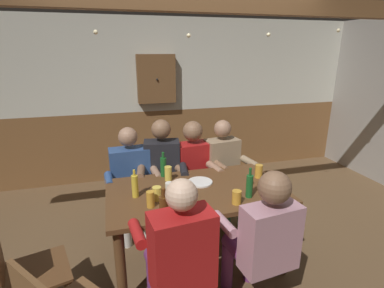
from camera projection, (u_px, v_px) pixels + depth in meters
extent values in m
plane|color=brown|center=(201.00, 272.00, 2.74)|extent=(7.71, 7.71, 0.00)
cube|color=beige|center=(154.00, 65.00, 4.43)|extent=(6.43, 0.12, 1.36)
cube|color=brown|center=(157.00, 143.00, 4.79)|extent=(6.43, 0.12, 1.06)
cube|color=brown|center=(187.00, 2.00, 2.48)|extent=(5.79, 0.14, 0.16)
cube|color=brown|center=(196.00, 192.00, 2.68)|extent=(1.58, 0.91, 0.04)
cylinder|color=brown|center=(121.00, 269.00, 2.27)|extent=(0.08, 0.08, 0.72)
cylinder|color=brown|center=(285.00, 239.00, 2.64)|extent=(0.08, 0.08, 0.72)
cylinder|color=brown|center=(117.00, 218.00, 2.96)|extent=(0.08, 0.08, 0.72)
cylinder|color=brown|center=(248.00, 200.00, 3.32)|extent=(0.08, 0.08, 0.72)
cube|color=#2D4C84|center=(130.00, 170.00, 3.25)|extent=(0.43, 0.24, 0.49)
sphere|color=#9E755B|center=(128.00, 137.00, 3.13)|extent=(0.20, 0.20, 0.20)
cylinder|color=silver|center=(144.00, 193.00, 3.22)|extent=(0.15, 0.40, 0.13)
cylinder|color=silver|center=(122.00, 196.00, 3.15)|extent=(0.15, 0.40, 0.13)
cylinder|color=silver|center=(148.00, 224.00, 3.13)|extent=(0.10, 0.10, 0.42)
cylinder|color=silver|center=(126.00, 228.00, 3.06)|extent=(0.10, 0.10, 0.42)
cylinder|color=#9E755B|center=(156.00, 174.00, 3.09)|extent=(0.09, 0.28, 0.08)
cylinder|color=#2D4C84|center=(109.00, 180.00, 2.94)|extent=(0.09, 0.28, 0.08)
cube|color=black|center=(162.00, 165.00, 3.33)|extent=(0.42, 0.30, 0.55)
sphere|color=brown|center=(161.00, 129.00, 3.21)|extent=(0.21, 0.21, 0.21)
cylinder|color=black|center=(173.00, 191.00, 3.27)|extent=(0.20, 0.44, 0.13)
cylinder|color=black|center=(153.00, 192.00, 3.25)|extent=(0.20, 0.44, 0.13)
cylinder|color=black|center=(174.00, 223.00, 3.15)|extent=(0.10, 0.10, 0.42)
cylinder|color=black|center=(154.00, 224.00, 3.13)|extent=(0.10, 0.10, 0.42)
cylinder|color=black|center=(184.00, 170.00, 3.10)|extent=(0.12, 0.29, 0.08)
cylinder|color=brown|center=(141.00, 172.00, 3.06)|extent=(0.12, 0.29, 0.08)
cube|color=#AD1919|center=(193.00, 164.00, 3.43)|extent=(0.41, 0.28, 0.49)
sphere|color=brown|center=(193.00, 131.00, 3.31)|extent=(0.22, 0.22, 0.22)
cylinder|color=#33724C|center=(206.00, 185.00, 3.41)|extent=(0.18, 0.43, 0.13)
cylinder|color=#33724C|center=(189.00, 188.00, 3.33)|extent=(0.18, 0.43, 0.13)
cylinder|color=#33724C|center=(214.00, 215.00, 3.31)|extent=(0.10, 0.10, 0.42)
cylinder|color=#33724C|center=(197.00, 219.00, 3.23)|extent=(0.10, 0.10, 0.42)
cylinder|color=brown|center=(220.00, 166.00, 3.29)|extent=(0.12, 0.29, 0.08)
cylinder|color=brown|center=(183.00, 173.00, 3.12)|extent=(0.12, 0.29, 0.08)
cube|color=#997F60|center=(222.00, 160.00, 3.52)|extent=(0.42, 0.27, 0.51)
sphere|color=#9E755B|center=(223.00, 129.00, 3.40)|extent=(0.20, 0.20, 0.20)
cylinder|color=#33724C|center=(235.00, 181.00, 3.51)|extent=(0.19, 0.40, 0.13)
cylinder|color=#33724C|center=(219.00, 184.00, 3.43)|extent=(0.19, 0.40, 0.13)
cylinder|color=#33724C|center=(243.00, 209.00, 3.43)|extent=(0.10, 0.10, 0.42)
cylinder|color=#33724C|center=(227.00, 213.00, 3.34)|extent=(0.10, 0.10, 0.42)
cylinder|color=#997F60|center=(250.00, 162.00, 3.38)|extent=(0.12, 0.29, 0.08)
cylinder|color=#9E755B|center=(215.00, 168.00, 3.21)|extent=(0.12, 0.29, 0.08)
cube|color=#AD1919|center=(182.00, 251.00, 1.91)|extent=(0.43, 0.28, 0.53)
sphere|color=beige|center=(182.00, 195.00, 1.79)|extent=(0.20, 0.20, 0.20)
cylinder|color=#6B2D66|center=(160.00, 271.00, 2.09)|extent=(0.18, 0.44, 0.13)
cylinder|color=#6B2D66|center=(190.00, 263.00, 2.17)|extent=(0.18, 0.44, 0.13)
cylinder|color=#6B2D66|center=(153.00, 281.00, 2.36)|extent=(0.10, 0.10, 0.42)
cylinder|color=#6B2D66|center=(180.00, 274.00, 2.44)|extent=(0.10, 0.10, 0.42)
cylinder|color=#AD1919|center=(137.00, 233.00, 2.05)|extent=(0.11, 0.29, 0.08)
cylinder|color=#AD1919|center=(200.00, 219.00, 2.22)|extent=(0.11, 0.29, 0.08)
cube|color=#B78493|center=(270.00, 238.00, 2.08)|extent=(0.43, 0.25, 0.49)
sphere|color=brown|center=(275.00, 187.00, 1.97)|extent=(0.22, 0.22, 0.22)
cylinder|color=#6B2D66|center=(242.00, 254.00, 2.26)|extent=(0.18, 0.44, 0.13)
cylinder|color=#6B2D66|center=(267.00, 247.00, 2.34)|extent=(0.18, 0.44, 0.13)
cylinder|color=#6B2D66|center=(227.00, 266.00, 2.53)|extent=(0.10, 0.10, 0.42)
cylinder|color=#6B2D66|center=(250.00, 259.00, 2.61)|extent=(0.10, 0.10, 0.42)
cylinder|color=#B78493|center=(224.00, 224.00, 2.20)|extent=(0.11, 0.29, 0.08)
cylinder|color=#B78493|center=(276.00, 211.00, 2.37)|extent=(0.11, 0.29, 0.08)
cube|color=brown|center=(36.00, 272.00, 2.12)|extent=(0.54, 0.54, 0.02)
cylinder|color=brown|center=(64.00, 273.00, 2.43)|extent=(0.04, 0.04, 0.44)
cylinder|color=#F9E08C|center=(250.00, 181.00, 2.76)|extent=(0.04, 0.04, 0.08)
cylinder|color=white|center=(200.00, 182.00, 2.81)|extent=(0.24, 0.24, 0.01)
cylinder|color=gold|center=(135.00, 186.00, 2.52)|extent=(0.06, 0.06, 0.20)
cylinder|color=gold|center=(134.00, 173.00, 2.48)|extent=(0.02, 0.02, 0.05)
cylinder|color=#195923|center=(163.00, 167.00, 2.94)|extent=(0.06, 0.06, 0.19)
cylinder|color=#195923|center=(163.00, 155.00, 2.90)|extent=(0.03, 0.03, 0.06)
cylinder|color=#593314|center=(164.00, 207.00, 2.22)|extent=(0.07, 0.07, 0.16)
cylinder|color=#593314|center=(163.00, 193.00, 2.19)|extent=(0.03, 0.03, 0.07)
cylinder|color=#195923|center=(249.00, 186.00, 2.52)|extent=(0.06, 0.06, 0.20)
cylinder|color=#195923|center=(250.00, 172.00, 2.48)|extent=(0.02, 0.02, 0.07)
cylinder|color=gold|center=(259.00, 171.00, 2.92)|extent=(0.07, 0.07, 0.13)
cylinder|color=white|center=(169.00, 191.00, 2.48)|extent=(0.07, 0.07, 0.15)
cylinder|color=gold|center=(150.00, 199.00, 2.37)|extent=(0.06, 0.06, 0.13)
cylinder|color=#E5C64C|center=(157.00, 194.00, 2.48)|extent=(0.08, 0.08, 0.12)
cylinder|color=#4C2D19|center=(271.00, 178.00, 2.76)|extent=(0.07, 0.07, 0.13)
cylinder|color=gold|center=(237.00, 197.00, 2.42)|extent=(0.08, 0.08, 0.11)
cylinder|color=gold|center=(180.00, 198.00, 2.36)|extent=(0.07, 0.07, 0.16)
cylinder|color=#E5C64C|center=(168.00, 173.00, 2.85)|extent=(0.07, 0.07, 0.14)
cube|color=brown|center=(156.00, 79.00, 4.37)|extent=(0.56, 0.12, 0.70)
sphere|color=black|center=(157.00, 79.00, 4.30)|extent=(0.03, 0.03, 0.03)
sphere|color=#F9EAB2|center=(96.00, 32.00, 2.31)|extent=(0.04, 0.04, 0.04)
sphere|color=#F9EAB2|center=(189.00, 35.00, 2.51)|extent=(0.04, 0.04, 0.04)
sphere|color=#F9EAB2|center=(268.00, 35.00, 2.70)|extent=(0.04, 0.04, 0.04)
sphere|color=#F9EAB2|center=(338.00, 30.00, 2.88)|extent=(0.04, 0.04, 0.04)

